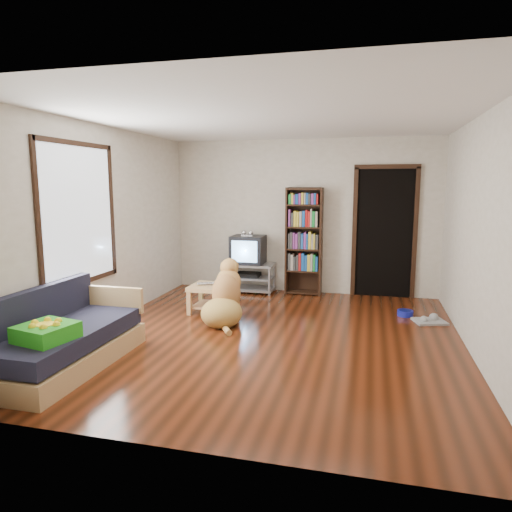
% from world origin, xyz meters
% --- Properties ---
extents(ground, '(5.00, 5.00, 0.00)m').
position_xyz_m(ground, '(0.00, 0.00, 0.00)').
color(ground, '#56210E').
rests_on(ground, ground).
extents(ceiling, '(5.00, 5.00, 0.00)m').
position_xyz_m(ceiling, '(0.00, 0.00, 2.60)').
color(ceiling, white).
rests_on(ceiling, ground).
extents(wall_back, '(4.50, 0.00, 4.50)m').
position_xyz_m(wall_back, '(0.00, 2.50, 1.30)').
color(wall_back, beige).
rests_on(wall_back, ground).
extents(wall_front, '(4.50, 0.00, 4.50)m').
position_xyz_m(wall_front, '(0.00, -2.50, 1.30)').
color(wall_front, beige).
rests_on(wall_front, ground).
extents(wall_left, '(0.00, 5.00, 5.00)m').
position_xyz_m(wall_left, '(-2.25, 0.00, 1.30)').
color(wall_left, beige).
rests_on(wall_left, ground).
extents(wall_right, '(0.00, 5.00, 5.00)m').
position_xyz_m(wall_right, '(2.25, 0.00, 1.30)').
color(wall_right, beige).
rests_on(wall_right, ground).
extents(green_cushion, '(0.53, 0.53, 0.15)m').
position_xyz_m(green_cushion, '(-1.75, -1.78, 0.50)').
color(green_cushion, '#1F961B').
rests_on(green_cushion, sofa).
extents(laptop, '(0.41, 0.34, 0.03)m').
position_xyz_m(laptop, '(-1.11, 0.86, 0.41)').
color(laptop, white).
rests_on(laptop, coffee_table).
extents(dog_bowl, '(0.22, 0.22, 0.08)m').
position_xyz_m(dog_bowl, '(1.65, 1.36, 0.04)').
color(dog_bowl, '#161C99').
rests_on(dog_bowl, ground).
extents(grey_rag, '(0.48, 0.42, 0.03)m').
position_xyz_m(grey_rag, '(1.95, 1.11, 0.01)').
color(grey_rag, '#949494').
rests_on(grey_rag, ground).
extents(window, '(0.03, 1.46, 1.70)m').
position_xyz_m(window, '(-2.23, -0.50, 1.50)').
color(window, white).
rests_on(window, wall_left).
extents(doorway, '(1.03, 0.05, 2.19)m').
position_xyz_m(doorway, '(1.35, 2.48, 1.12)').
color(doorway, black).
rests_on(doorway, wall_back).
extents(tv_stand, '(0.90, 0.45, 0.50)m').
position_xyz_m(tv_stand, '(-0.90, 2.25, 0.27)').
color(tv_stand, '#99999E').
rests_on(tv_stand, ground).
extents(crt_tv, '(0.55, 0.52, 0.58)m').
position_xyz_m(crt_tv, '(-0.90, 2.27, 0.74)').
color(crt_tv, black).
rests_on(crt_tv, tv_stand).
extents(bookshelf, '(0.60, 0.30, 1.80)m').
position_xyz_m(bookshelf, '(0.05, 2.34, 1.00)').
color(bookshelf, black).
rests_on(bookshelf, ground).
extents(sofa, '(0.80, 1.80, 0.80)m').
position_xyz_m(sofa, '(-1.87, -1.38, 0.26)').
color(sofa, tan).
rests_on(sofa, ground).
extents(coffee_table, '(0.55, 0.55, 0.40)m').
position_xyz_m(coffee_table, '(-1.11, 0.89, 0.28)').
color(coffee_table, tan).
rests_on(coffee_table, ground).
extents(dog, '(0.55, 1.06, 0.87)m').
position_xyz_m(dog, '(-0.74, 0.45, 0.32)').
color(dog, tan).
rests_on(dog, ground).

